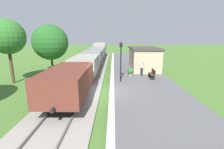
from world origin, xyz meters
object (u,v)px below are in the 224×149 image
station_hut (144,58)px  potted_planter (130,72)px  tree_trackside_far (50,42)px  person_waiting (142,67)px  bench_near_hut (152,74)px  freight_train (94,57)px  lamp_post_near (121,54)px  tree_trackside_mid (7,37)px

station_hut → potted_planter: 4.51m
station_hut → tree_trackside_far: bearing=-178.8°
station_hut → person_waiting: station_hut is taller
bench_near_hut → potted_planter: 2.24m
freight_train → station_hut: (6.80, -3.42, 0.19)m
lamp_post_near → tree_trackside_far: 10.20m
potted_planter → freight_train: bearing=122.8°
bench_near_hut → person_waiting: person_waiting is taller
lamp_post_near → tree_trackside_mid: 10.41m
station_hut → bench_near_hut: station_hut is taller
potted_planter → tree_trackside_far: 10.69m
potted_planter → station_hut: bearing=61.9°
person_waiting → potted_planter: person_waiting is taller
person_waiting → tree_trackside_far: tree_trackside_far is taller
freight_train → bench_near_hut: (6.85, -8.01, -0.74)m
potted_planter → person_waiting: bearing=18.6°
lamp_post_near → person_waiting: bearing=44.5°
potted_planter → tree_trackside_far: tree_trackside_far is taller
station_hut → bench_near_hut: bearing=-89.4°
freight_train → tree_trackside_mid: (-6.70, -9.03, 2.88)m
freight_train → tree_trackside_mid: tree_trackside_mid is taller
bench_near_hut → person_waiting: bearing=126.8°
lamp_post_near → tree_trackside_mid: size_ratio=0.62×
bench_near_hut → tree_trackside_mid: (-13.55, -1.02, 3.62)m
freight_train → tree_trackside_far: bearing=-143.1°
tree_trackside_far → lamp_post_near: bearing=-33.4°
person_waiting → lamp_post_near: (-2.41, -2.37, 1.62)m
station_hut → bench_near_hut: size_ratio=3.87×
station_hut → tree_trackside_far: 11.86m
person_waiting → potted_planter: 1.44m
person_waiting → lamp_post_near: bearing=61.4°
freight_train → lamp_post_near: bearing=-68.8°
freight_train → lamp_post_near: (3.60, -9.26, 1.34)m
freight_train → tree_trackside_far: (-4.88, -3.66, 2.21)m
tree_trackside_mid → freight_train: bearing=53.4°
bench_near_hut → person_waiting: 1.48m
potted_planter → tree_trackside_mid: bearing=-171.5°
station_hut → person_waiting: size_ratio=3.39×
person_waiting → potted_planter: (-1.29, -0.43, -0.46)m
tree_trackside_mid → station_hut: bearing=22.6°
freight_train → bench_near_hut: bearing=-49.5°
freight_train → station_hut: 7.61m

